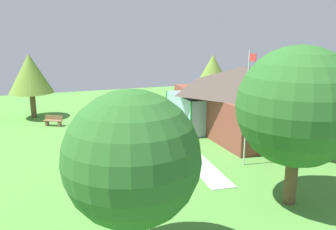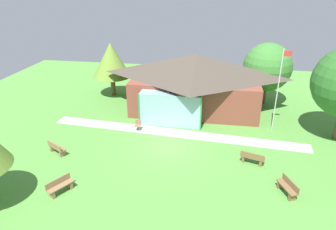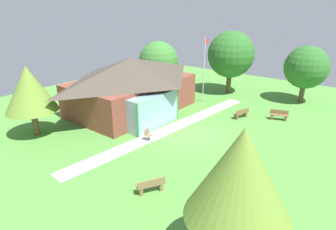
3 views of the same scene
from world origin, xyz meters
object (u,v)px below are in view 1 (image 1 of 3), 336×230
object	(u,v)px
flagpole	(247,105)
tree_lawn_corner	(30,74)
bench_front_left	(53,121)
tree_behind_pavilion_left	(213,72)
bench_mid_left	(97,112)
bench_lawn_far_right	(104,176)
bench_mid_right	(147,158)
tree_far_east	(132,159)
pavilion	(240,97)
tree_behind_pavilion_right	(330,98)
patio_chair_west	(157,119)
tree_east_hedge	(297,107)

from	to	relation	value
flagpole	tree_lawn_corner	world-z (taller)	flagpole
bench_front_left	tree_behind_pavilion_left	world-z (taller)	tree_behind_pavilion_left
bench_front_left	bench_mid_left	distance (m)	4.38
tree_lawn_corner	bench_lawn_far_right	bearing A→B (deg)	12.14
bench_mid_left	flagpole	bearing A→B (deg)	51.31
bench_mid_right	tree_far_east	size ratio (longest dim) A/B	0.28
tree_far_east	tree_behind_pavilion_left	size ratio (longest dim) A/B	1.07
pavilion	tree_behind_pavilion_right	world-z (taller)	tree_behind_pavilion_right
bench_mid_left	tree_far_east	world-z (taller)	tree_far_east
bench_lawn_far_right	patio_chair_west	bearing A→B (deg)	36.15
tree_east_hedge	patio_chair_west	bearing A→B (deg)	-175.64
bench_mid_right	tree_behind_pavilion_right	world-z (taller)	tree_behind_pavilion_right
tree_behind_pavilion_right	tree_east_hedge	world-z (taller)	tree_east_hedge
flagpole	tree_behind_pavilion_left	size ratio (longest dim) A/B	1.21
pavilion	bench_front_left	bearing A→B (deg)	-114.90
bench_front_left	bench_lawn_far_right	distance (m)	12.50
bench_mid_right	bench_front_left	bearing A→B (deg)	-138.11
pavilion	bench_front_left	distance (m)	14.98
tree_lawn_corner	bench_mid_left	bearing A→B (deg)	75.26
bench_front_left	tree_behind_pavilion_left	bearing A→B (deg)	-141.77
pavilion	tree_east_hedge	xyz separation A→B (m)	(10.92, -4.27, 1.75)
patio_chair_west	tree_behind_pavilion_right	xyz separation A→B (m)	(10.28, 7.58, 3.05)
flagpole	tree_behind_pavilion_left	world-z (taller)	flagpole
bench_lawn_far_right	tree_east_hedge	size ratio (longest dim) A/B	0.23
pavilion	tree_behind_pavilion_right	size ratio (longest dim) A/B	2.08
pavilion	patio_chair_west	distance (m)	7.00
pavilion	bench_mid_right	size ratio (longest dim) A/B	7.57
tree_behind_pavilion_left	tree_lawn_corner	distance (m)	17.04
tree_behind_pavilion_right	tree_east_hedge	xyz separation A→B (m)	(4.55, -6.44, 0.83)
bench_front_left	tree_behind_pavilion_right	world-z (taller)	tree_behind_pavilion_right
tree_behind_pavilion_left	tree_behind_pavilion_right	world-z (taller)	tree_behind_pavilion_right
pavilion	bench_mid_right	bearing A→B (deg)	-63.10
pavilion	patio_chair_west	xyz separation A→B (m)	(-3.91, -5.40, -2.13)
pavilion	bench_mid_left	world-z (taller)	pavilion
bench_lawn_far_right	tree_east_hedge	bearing A→B (deg)	-55.86
patio_chair_west	tree_behind_pavilion_right	distance (m)	13.13
pavilion	tree_lawn_corner	distance (m)	17.96
flagpole	bench_mid_right	size ratio (longest dim) A/B	4.09
tree_behind_pavilion_right	bench_mid_right	bearing A→B (deg)	-99.87
bench_front_left	tree_east_hedge	size ratio (longest dim) A/B	0.22
pavilion	flagpole	distance (m)	7.47
tree_far_east	tree_lawn_corner	distance (m)	22.55
tree_east_hedge	tree_behind_pavilion_right	bearing A→B (deg)	125.22
bench_front_left	bench_lawn_far_right	bearing A→B (deg)	129.15
pavilion	bench_mid_left	bearing A→B (deg)	-131.14
flagpole	bench_mid_left	distance (m)	16.32
pavilion	bench_lawn_far_right	xyz separation A→B (m)	(6.11, -11.54, -2.15)
bench_front_left	bench_lawn_far_right	xyz separation A→B (m)	(12.35, 1.91, 0.00)
tree_far_east	flagpole	bearing A→B (deg)	127.07
tree_east_hedge	tree_behind_pavilion_left	bearing A→B (deg)	161.99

